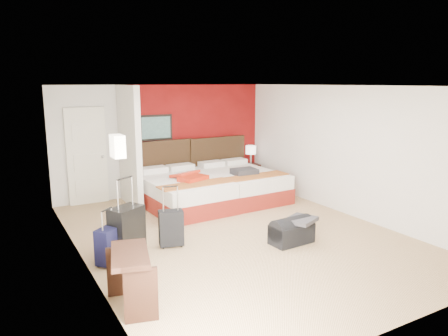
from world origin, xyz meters
TOP-DOWN VIEW (x-y plane):
  - ground at (0.00, 0.00)m, footprint 6.50×6.50m
  - room_walls at (-1.40, 1.42)m, footprint 5.02×6.52m
  - red_accent_panel at (0.75, 3.23)m, footprint 3.50×0.04m
  - partition_wall at (-1.00, 2.61)m, footprint 0.12×1.20m
  - entry_door at (-1.75, 3.20)m, footprint 0.82×0.06m
  - bed_left at (-0.14, 1.91)m, footprint 1.55×2.14m
  - bed_right at (1.30, 1.96)m, footprint 1.49×2.08m
  - red_suitcase_open at (-0.04, 1.81)m, footprint 0.78×0.91m
  - jacket_bundle at (1.20, 1.66)m, footprint 0.53×0.44m
  - nightstand at (2.18, 2.90)m, footprint 0.41×0.41m
  - table_lamp at (2.18, 2.90)m, footprint 0.34×0.34m
  - suitcase_black at (-1.90, -0.02)m, footprint 0.58×0.51m
  - suitcase_charcoal at (-1.17, 0.06)m, footprint 0.42×0.32m
  - suitcase_navy at (-2.20, -0.13)m, footprint 0.43×0.41m
  - duffel_bag at (0.57, -0.77)m, footprint 0.72×0.41m
  - jacket_draped at (0.72, -0.82)m, footprint 0.59×0.55m
  - desk at (-2.29, -1.45)m, footprint 0.60×0.89m

SIDE VIEW (x-z plane):
  - ground at x=0.00m, z-range 0.00..0.00m
  - duffel_bag at x=0.57m, z-range 0.00..0.35m
  - suitcase_navy at x=-2.20m, z-range 0.00..0.51m
  - nightstand at x=2.18m, z-range 0.00..0.53m
  - suitcase_charcoal at x=-1.17m, z-range 0.00..0.55m
  - bed_right at x=1.30m, z-range 0.00..0.61m
  - bed_left at x=-0.14m, z-range 0.00..0.62m
  - desk at x=-2.29m, z-range 0.00..0.68m
  - suitcase_black at x=-1.90m, z-range 0.00..0.74m
  - jacket_draped at x=0.72m, z-range 0.35..0.42m
  - red_suitcase_open at x=-0.04m, z-range 0.62..0.72m
  - jacket_bundle at x=1.20m, z-range 0.61..0.73m
  - table_lamp at x=2.18m, z-range 0.53..1.00m
  - entry_door at x=-1.75m, z-range 0.00..2.05m
  - red_accent_panel at x=0.75m, z-range 0.00..2.50m
  - partition_wall at x=-1.00m, z-range 0.00..2.50m
  - room_walls at x=-1.40m, z-range 0.01..2.51m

